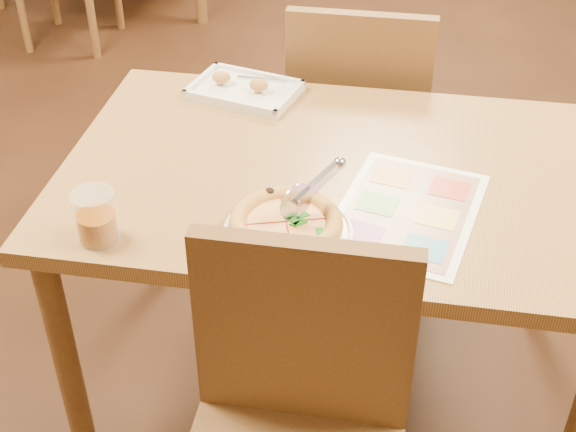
% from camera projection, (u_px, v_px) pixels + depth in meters
% --- Properties ---
extents(dining_table, '(1.30, 0.85, 0.72)m').
position_uv_depth(dining_table, '(336.00, 199.00, 1.94)').
color(dining_table, olive).
rests_on(dining_table, ground).
extents(chair_near, '(0.42, 0.42, 0.47)m').
position_uv_depth(chair_near, '(296.00, 411.00, 1.50)').
color(chair_near, brown).
rests_on(chair_near, ground).
extents(chair_far, '(0.42, 0.42, 0.47)m').
position_uv_depth(chair_far, '(359.00, 105.00, 2.46)').
color(chair_far, brown).
rests_on(chair_far, ground).
extents(plate, '(0.35, 0.35, 0.01)m').
position_uv_depth(plate, '(288.00, 232.00, 1.68)').
color(plate, white).
rests_on(plate, dining_table).
extents(pizza, '(0.24, 0.24, 0.04)m').
position_uv_depth(pizza, '(286.00, 223.00, 1.68)').
color(pizza, gold).
rests_on(pizza, plate).
extents(pizza_cutter, '(0.11, 0.13, 0.10)m').
position_uv_depth(pizza_cutter, '(311.00, 189.00, 1.67)').
color(pizza_cutter, silver).
rests_on(pizza_cutter, pizza).
extents(appetizer_tray, '(0.32, 0.25, 0.05)m').
position_uv_depth(appetizer_tray, '(244.00, 90.00, 2.18)').
color(appetizer_tray, silver).
rests_on(appetizer_tray, dining_table).
extents(glass_tumbler, '(0.09, 0.09, 0.11)m').
position_uv_depth(glass_tumbler, '(96.00, 219.00, 1.65)').
color(glass_tumbler, '#8C460A').
rests_on(glass_tumbler, dining_table).
extents(menu, '(0.37, 0.46, 0.00)m').
position_uv_depth(menu, '(407.00, 211.00, 1.75)').
color(menu, white).
rests_on(menu, dining_table).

